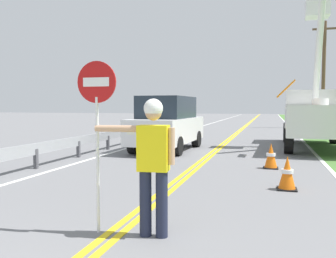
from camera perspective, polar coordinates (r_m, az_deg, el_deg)
The scene contains 12 objects.
centerline_yellow_left at distance 21.21m, azimuth 10.19°, elevation -1.05°, with size 0.11×110.00×0.01m, color yellow.
centerline_yellow_right at distance 21.19m, azimuth 10.67°, elevation -1.06°, with size 0.11×110.00×0.01m, color yellow.
edge_line_right at distance 21.17m, azimuth 20.18°, elevation -1.22°, with size 0.12×110.00×0.01m, color silver.
edge_line_left at distance 21.83m, azimuth 0.98°, elevation -0.85°, with size 0.12×110.00×0.01m, color silver.
flagger_worker at distance 4.72m, azimuth -2.46°, elevation -4.67°, with size 1.09×0.27×1.83m.
stop_sign_paddle at distance 4.91m, azimuth -11.25°, elevation 3.35°, with size 0.56×0.04×2.33m.
utility_bucket_truck at distance 16.25m, azimuth 22.19°, elevation 2.36°, with size 2.83×6.87×6.10m.
oncoming_suv_nearest at distance 14.00m, azimuth -0.08°, elevation 0.94°, with size 2.05×4.67×2.10m.
utility_pole_mid at distance 30.95m, azimuth 23.52°, elevation 8.24°, with size 1.80×0.28×8.34m.
traffic_cone_lead at distance 7.85m, azimuth 18.43°, elevation -6.75°, with size 0.40×0.40×0.70m.
traffic_cone_mid at distance 10.35m, azimuth 16.06°, elevation -4.21°, with size 0.40×0.40×0.70m.
guardrail_left_shoulder at distance 17.60m, azimuth -4.76°, elevation -0.28°, with size 0.10×32.00×0.71m.
Camera 1 is at (1.99, -1.03, 1.73)m, focal length 38.30 mm.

